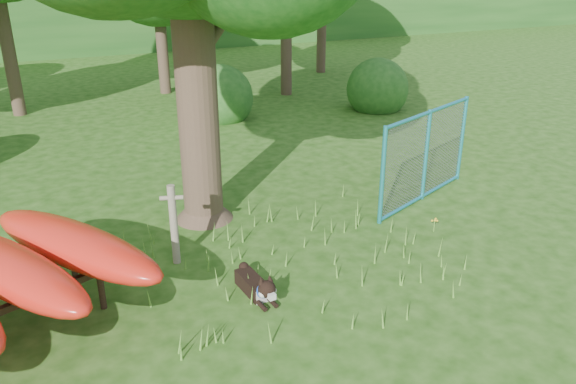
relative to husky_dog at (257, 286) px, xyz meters
name	(u,v)px	position (x,y,z in m)	size (l,w,h in m)	color
ground	(315,296)	(0.68, -0.33, -0.16)	(80.00, 80.00, 0.00)	#1C430D
wooden_post	(174,223)	(-0.69, 1.35, 0.48)	(0.33, 0.17, 1.21)	#716755
husky_dog	(257,286)	(0.00, 0.00, 0.00)	(0.28, 1.00, 0.44)	black
fence_section	(426,156)	(4.03, 1.66, 0.69)	(2.70, 1.12, 2.80)	teal
wildflower_clump	(435,221)	(3.33, 0.48, 0.03)	(0.11, 0.09, 0.23)	#5C9731
shrub_right	(376,109)	(7.18, 7.67, -0.16)	(1.80, 1.80, 1.80)	#1F531A
shrub_mid	(221,119)	(2.68, 8.67, -0.16)	(1.80, 1.80, 1.80)	#1F531A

